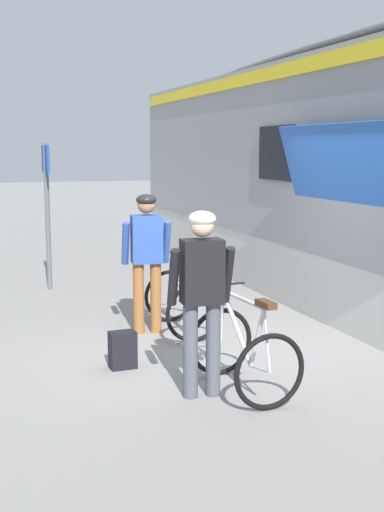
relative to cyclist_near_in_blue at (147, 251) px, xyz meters
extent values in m
plane|color=gray|center=(0.75, -1.02, -1.05)|extent=(80.00, 80.00, 0.00)
cube|color=#2356B2|center=(2.31, -1.37, 0.75)|extent=(0.53, 3.72, 1.64)
cube|color=black|center=(2.30, 1.06, 1.20)|extent=(0.04, 1.10, 0.80)
cylinder|color=#935B2D|center=(-0.11, 0.01, -0.60)|extent=(0.14, 0.14, 0.90)
cylinder|color=#935B2D|center=(0.11, -0.01, -0.60)|extent=(0.14, 0.14, 0.90)
cube|color=#2D4C9E|center=(0.00, 0.00, 0.15)|extent=(0.40, 0.28, 0.60)
cylinder|color=#2D4C9E|center=(-0.25, 0.06, 0.10)|extent=(0.12, 0.27, 0.56)
cylinder|color=#2D4C9E|center=(0.26, 0.01, 0.10)|extent=(0.12, 0.27, 0.56)
sphere|color=#9E7051|center=(0.00, 0.00, 0.58)|extent=(0.22, 0.22, 0.22)
ellipsoid|color=black|center=(0.00, 0.00, 0.64)|extent=(0.28, 0.30, 0.14)
cylinder|color=#4C515B|center=(-0.22, -2.30, -0.60)|extent=(0.14, 0.14, 0.90)
cylinder|color=#4C515B|center=(0.00, -2.32, -0.60)|extent=(0.14, 0.14, 0.90)
cube|color=black|center=(-0.11, -2.31, 0.15)|extent=(0.40, 0.27, 0.60)
cylinder|color=black|center=(-0.37, -2.25, 0.10)|extent=(0.11, 0.27, 0.56)
cylinder|color=black|center=(0.15, -2.29, 0.10)|extent=(0.11, 0.27, 0.56)
sphere|color=beige|center=(-0.11, -2.31, 0.58)|extent=(0.22, 0.22, 0.22)
ellipsoid|color=white|center=(-0.11, -2.31, 0.64)|extent=(0.28, 0.30, 0.14)
torus|color=black|center=(0.43, 0.41, -0.70)|extent=(0.71, 0.06, 0.71)
torus|color=black|center=(0.41, -0.60, -0.70)|extent=(0.71, 0.06, 0.71)
cylinder|color=white|center=(0.42, 0.06, -0.45)|extent=(0.06, 0.64, 0.63)
cylinder|color=white|center=(0.42, -0.06, -0.15)|extent=(0.06, 0.85, 0.04)
cylinder|color=white|center=(0.42, -0.37, -0.45)|extent=(0.05, 0.27, 0.62)
cylinder|color=white|center=(0.42, -0.43, -0.73)|extent=(0.03, 0.36, 0.08)
cylinder|color=white|center=(0.41, -0.54, -0.42)|extent=(0.03, 0.14, 0.56)
cylinder|color=white|center=(0.43, 0.39, -0.42)|extent=(0.03, 0.08, 0.55)
cylinder|color=black|center=(0.43, 0.36, -0.09)|extent=(0.48, 0.03, 0.02)
cube|color=#4C2D19|center=(0.41, -0.51, -0.10)|extent=(0.10, 0.24, 0.06)
torus|color=black|center=(0.28, -1.81, -0.70)|extent=(0.71, 0.09, 0.71)
torus|color=black|center=(0.34, -2.83, -0.70)|extent=(0.71, 0.09, 0.71)
cylinder|color=silver|center=(0.30, -2.17, -0.45)|extent=(0.08, 0.65, 0.63)
cylinder|color=silver|center=(0.31, -2.29, -0.15)|extent=(0.09, 0.85, 0.04)
cylinder|color=silver|center=(0.33, -2.59, -0.45)|extent=(0.06, 0.28, 0.62)
cylinder|color=silver|center=(0.33, -2.65, -0.73)|extent=(0.05, 0.36, 0.08)
cylinder|color=silver|center=(0.34, -2.77, -0.42)|extent=(0.03, 0.14, 0.56)
cylinder|color=silver|center=(0.28, -1.84, -0.42)|extent=(0.04, 0.08, 0.55)
cylinder|color=black|center=(0.28, -1.86, -0.09)|extent=(0.48, 0.05, 0.02)
cube|color=#4C2D19|center=(0.34, -2.74, -0.10)|extent=(0.11, 0.25, 0.06)
cube|color=black|center=(-0.63, -1.26, -0.85)|extent=(0.29, 0.19, 0.40)
cylinder|color=#595B60|center=(-0.82, 3.09, 0.15)|extent=(0.08, 0.08, 2.40)
cube|color=#193F99|center=(-0.82, 3.09, 1.10)|extent=(0.04, 0.70, 0.44)
camera|label=1|loc=(-2.20, -7.98, 1.27)|focal=46.88mm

